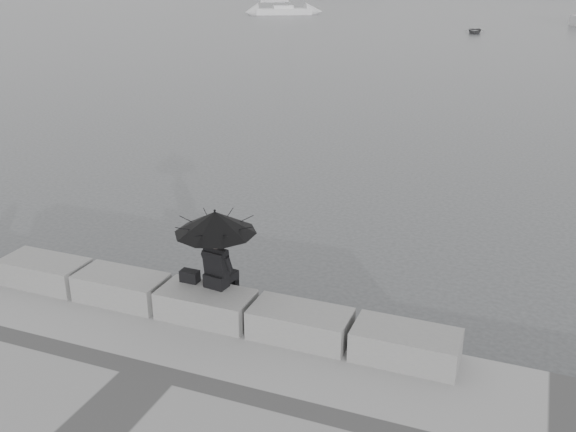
% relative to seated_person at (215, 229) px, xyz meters
% --- Properties ---
extents(ground, '(360.00, 360.00, 0.00)m').
position_rel_seated_person_xyz_m(ground, '(-0.09, 0.17, -2.04)').
color(ground, '#3E4143').
rests_on(ground, ground).
extents(stone_block_far_left, '(1.60, 0.80, 0.50)m').
position_rel_seated_person_xyz_m(stone_block_far_left, '(-3.49, -0.28, -1.29)').
color(stone_block_far_left, slate).
rests_on(stone_block_far_left, promenade).
extents(stone_block_left, '(1.60, 0.80, 0.50)m').
position_rel_seated_person_xyz_m(stone_block_left, '(-1.79, -0.28, -1.29)').
color(stone_block_left, slate).
rests_on(stone_block_left, promenade).
extents(stone_block_centre, '(1.60, 0.80, 0.50)m').
position_rel_seated_person_xyz_m(stone_block_centre, '(-0.09, -0.28, -1.29)').
color(stone_block_centre, slate).
rests_on(stone_block_centre, promenade).
extents(stone_block_right, '(1.60, 0.80, 0.50)m').
position_rel_seated_person_xyz_m(stone_block_right, '(1.61, -0.28, -1.29)').
color(stone_block_right, slate).
rests_on(stone_block_right, promenade).
extents(stone_block_far_right, '(1.60, 0.80, 0.50)m').
position_rel_seated_person_xyz_m(stone_block_far_right, '(3.31, -0.28, -1.29)').
color(stone_block_far_right, slate).
rests_on(stone_block_far_right, promenade).
extents(seated_person, '(1.38, 1.38, 1.39)m').
position_rel_seated_person_xyz_m(seated_person, '(0.00, 0.00, 0.00)').
color(seated_person, black).
rests_on(seated_person, stone_block_centre).
extents(bag, '(0.32, 0.18, 0.21)m').
position_rel_seated_person_xyz_m(bag, '(-0.52, -0.04, -0.94)').
color(bag, black).
rests_on(bag, stone_block_centre).
extents(sailboat_left, '(7.78, 5.98, 12.90)m').
position_rel_seated_person_xyz_m(sailboat_left, '(-29.36, 75.95, -1.52)').
color(sailboat_left, silver).
rests_on(sailboat_left, ground).
extents(dinghy, '(2.94, 1.43, 0.48)m').
position_rel_seated_person_xyz_m(dinghy, '(-2.12, 58.48, -1.80)').
color(dinghy, slate).
rests_on(dinghy, ground).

